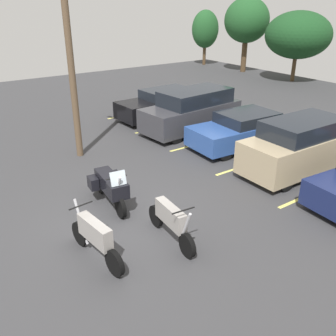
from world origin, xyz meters
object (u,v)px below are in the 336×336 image
object	(u,v)px
car_blue	(242,130)
utility_pole	(70,51)
motorcycle_touring	(110,185)
car_charcoal	(192,111)
motorcycle_third	(171,221)
motorcycle_second	(95,237)
car_tan	(299,146)
car_black	(164,104)

from	to	relation	value
car_blue	utility_pole	distance (m)	7.42
motorcycle_touring	car_charcoal	distance (m)	7.58
motorcycle_third	utility_pole	xyz separation A→B (m)	(-6.76, 0.41, 3.40)
motorcycle_second	motorcycle_third	bearing A→B (deg)	77.34
motorcycle_third	car_blue	xyz separation A→B (m)	(-3.82, 6.38, 0.13)
motorcycle_touring	car_blue	bearing A→B (deg)	101.12
motorcycle_third	car_blue	bearing A→B (deg)	120.93
motorcycle_touring	car_tan	size ratio (longest dim) A/B	0.53
car_blue	car_charcoal	bearing A→B (deg)	-170.77
car_blue	car_black	bearing A→B (deg)	-176.99
motorcycle_second	car_charcoal	size ratio (longest dim) A/B	0.44
motorcycle_third	car_tan	xyz separation A→B (m)	(-0.86, 6.14, 0.38)
car_charcoal	car_tan	distance (m)	5.76
car_tan	utility_pole	world-z (taller)	utility_pole
motorcycle_third	car_charcoal	xyz separation A→B (m)	(-6.61, 5.93, 0.38)
motorcycle_touring	motorcycle_second	world-z (taller)	motorcycle_touring
utility_pole	motorcycle_second	bearing A→B (deg)	-19.82
motorcycle_second	car_blue	size ratio (longest dim) A/B	0.47
car_black	utility_pole	world-z (taller)	utility_pole
motorcycle_second	car_black	world-z (taller)	car_black
car_black	utility_pole	xyz separation A→B (m)	(2.43, -5.69, 3.26)
motorcycle_second	car_charcoal	xyz separation A→B (m)	(-6.19, 7.80, 0.36)
car_blue	car_tan	xyz separation A→B (m)	(2.96, -0.24, 0.24)
motorcycle_touring	car_black	xyz separation A→B (m)	(-6.70, 6.52, 0.06)
car_charcoal	utility_pole	distance (m)	6.30
car_black	car_blue	distance (m)	5.37
motorcycle_touring	car_black	bearing A→B (deg)	135.79
car_charcoal	utility_pole	world-z (taller)	utility_pole
car_blue	car_tan	bearing A→B (deg)	-4.62
motorcycle_touring	car_black	size ratio (longest dim) A/B	0.47
car_blue	motorcycle_second	bearing A→B (deg)	-67.61
motorcycle_third	car_tan	bearing A→B (deg)	98.00
car_black	car_tan	distance (m)	8.33
motorcycle_third	car_blue	size ratio (longest dim) A/B	0.47
motorcycle_third	car_tan	size ratio (longest dim) A/B	0.49
motorcycle_touring	utility_pole	distance (m)	5.47
car_black	utility_pole	size ratio (longest dim) A/B	0.65
car_blue	motorcycle_touring	bearing A→B (deg)	-78.88
motorcycle_second	car_blue	distance (m)	8.93
car_black	car_tan	xyz separation A→B (m)	(8.32, 0.04, 0.23)
car_black	car_blue	xyz separation A→B (m)	(5.36, 0.28, -0.01)
motorcycle_third	car_blue	distance (m)	7.44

